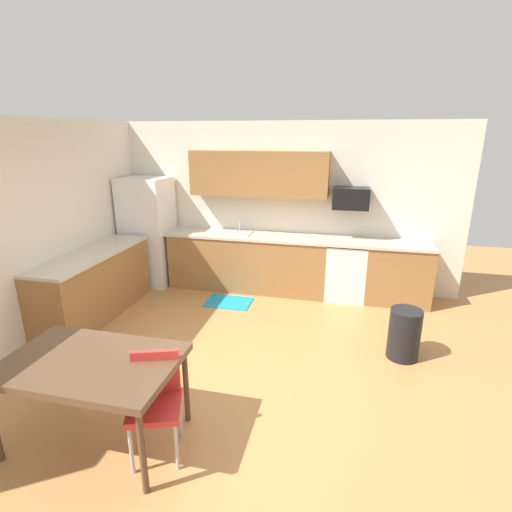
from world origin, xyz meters
TOP-DOWN VIEW (x-y plane):
  - ground_plane at (0.00, 0.00)m, footprint 12.00×12.00m
  - wall_back at (0.00, 2.65)m, footprint 5.80×0.10m
  - wall_left at (-2.65, 0.00)m, footprint 0.10×5.80m
  - cabinet_run_back at (-0.45, 2.30)m, footprint 2.60×0.60m
  - cabinet_run_back_right at (1.92, 2.30)m, footprint 0.95×0.60m
  - cabinet_run_left at (-2.30, 0.80)m, footprint 0.60×2.00m
  - countertop_back at (0.00, 2.30)m, footprint 4.80×0.64m
  - countertop_left at (-2.30, 0.80)m, footprint 0.64×2.00m
  - upper_cabinets_back at (-0.30, 2.43)m, footprint 2.20×0.34m
  - refrigerator at (-2.18, 2.22)m, footprint 0.76×0.70m
  - oven_range at (1.15, 2.30)m, footprint 0.60×0.60m
  - microwave at (1.15, 2.40)m, footprint 0.54×0.36m
  - sink_basin at (-0.63, 2.30)m, footprint 0.48×0.40m
  - sink_faucet at (-0.63, 2.48)m, footprint 0.02×0.02m
  - dining_table at (-0.83, -1.31)m, footprint 1.40×0.90m
  - chair_near_table at (-0.29, -1.29)m, footprint 0.51×0.51m
  - trash_bin at (1.84, 0.64)m, footprint 0.36×0.36m
  - floor_mat at (-0.59, 1.65)m, footprint 0.70×0.50m

SIDE VIEW (x-z plane):
  - ground_plane at x=0.00m, z-range 0.00..0.00m
  - floor_mat at x=-0.59m, z-range 0.00..0.01m
  - trash_bin at x=1.84m, z-range 0.00..0.60m
  - cabinet_run_back at x=-0.45m, z-range 0.00..0.90m
  - cabinet_run_back_right at x=1.92m, z-range 0.00..0.90m
  - cabinet_run_left at x=-2.30m, z-range 0.00..0.90m
  - oven_range at x=1.15m, z-range 0.00..0.91m
  - chair_near_table at x=-0.29m, z-range 0.08..0.93m
  - dining_table at x=-0.83m, z-range 0.32..1.09m
  - sink_basin at x=-0.63m, z-range 0.81..0.95m
  - refrigerator at x=-2.18m, z-range 0.00..1.81m
  - countertop_back at x=0.00m, z-range 0.90..0.94m
  - countertop_left at x=-2.30m, z-range 0.90..0.94m
  - sink_faucet at x=-0.63m, z-range 0.92..1.16m
  - wall_back at x=0.00m, z-range 0.00..2.70m
  - wall_left at x=-2.65m, z-range 0.00..2.70m
  - microwave at x=1.15m, z-range 1.41..1.73m
  - upper_cabinets_back at x=-0.30m, z-range 1.55..2.25m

